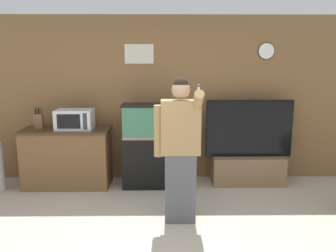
{
  "coord_description": "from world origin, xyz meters",
  "views": [
    {
      "loc": [
        0.08,
        -2.8,
        1.87
      ],
      "look_at": [
        0.12,
        1.45,
        1.05
      ],
      "focal_mm": 35.0,
      "sensor_mm": 36.0,
      "label": 1
    }
  ],
  "objects_px": {
    "microwave": "(75,119)",
    "knife_block": "(39,121)",
    "counter_island": "(68,157)",
    "tv_on_stand": "(248,160)",
    "person_standing": "(180,149)",
    "aquarium_on_stand": "(152,146)"
  },
  "relations": [
    {
      "from": "counter_island",
      "to": "knife_block",
      "type": "distance_m",
      "value": 0.69
    },
    {
      "from": "person_standing",
      "to": "counter_island",
      "type": "bearing_deg",
      "value": 144.9
    },
    {
      "from": "knife_block",
      "to": "person_standing",
      "type": "relative_size",
      "value": 0.19
    },
    {
      "from": "aquarium_on_stand",
      "to": "person_standing",
      "type": "bearing_deg",
      "value": -72.53
    },
    {
      "from": "counter_island",
      "to": "person_standing",
      "type": "relative_size",
      "value": 0.76
    },
    {
      "from": "microwave",
      "to": "tv_on_stand",
      "type": "relative_size",
      "value": 0.4
    },
    {
      "from": "knife_block",
      "to": "aquarium_on_stand",
      "type": "xyz_separation_m",
      "value": [
        1.7,
        -0.03,
        -0.38
      ]
    },
    {
      "from": "microwave",
      "to": "aquarium_on_stand",
      "type": "relative_size",
      "value": 0.42
    },
    {
      "from": "counter_island",
      "to": "knife_block",
      "type": "relative_size",
      "value": 3.99
    },
    {
      "from": "knife_block",
      "to": "tv_on_stand",
      "type": "xyz_separation_m",
      "value": [
        3.19,
        0.05,
        -0.63
      ]
    },
    {
      "from": "aquarium_on_stand",
      "to": "person_standing",
      "type": "relative_size",
      "value": 0.74
    },
    {
      "from": "microwave",
      "to": "knife_block",
      "type": "xyz_separation_m",
      "value": [
        -0.55,
        0.04,
        -0.03
      ]
    },
    {
      "from": "counter_island",
      "to": "microwave",
      "type": "xyz_separation_m",
      "value": [
        0.15,
        -0.03,
        0.6
      ]
    },
    {
      "from": "knife_block",
      "to": "tv_on_stand",
      "type": "distance_m",
      "value": 3.25
    },
    {
      "from": "tv_on_stand",
      "to": "person_standing",
      "type": "distance_m",
      "value": 1.74
    },
    {
      "from": "counter_island",
      "to": "microwave",
      "type": "height_order",
      "value": "microwave"
    },
    {
      "from": "microwave",
      "to": "person_standing",
      "type": "xyz_separation_m",
      "value": [
        1.51,
        -1.14,
        -0.15
      ]
    },
    {
      "from": "person_standing",
      "to": "microwave",
      "type": "bearing_deg",
      "value": 143.02
    },
    {
      "from": "knife_block",
      "to": "microwave",
      "type": "bearing_deg",
      "value": -3.93
    },
    {
      "from": "aquarium_on_stand",
      "to": "person_standing",
      "type": "distance_m",
      "value": 1.22
    },
    {
      "from": "counter_island",
      "to": "tv_on_stand",
      "type": "height_order",
      "value": "tv_on_stand"
    },
    {
      "from": "tv_on_stand",
      "to": "microwave",
      "type": "bearing_deg",
      "value": -178.0
    }
  ]
}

